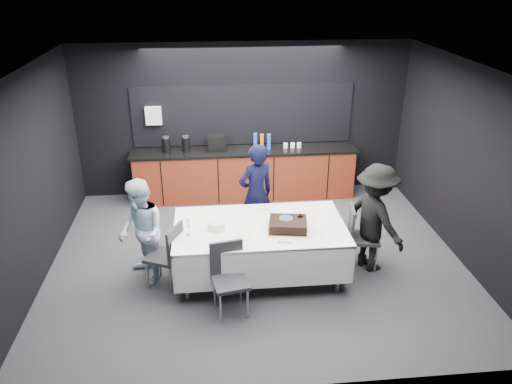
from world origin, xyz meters
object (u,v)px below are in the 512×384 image
Objects in this scene: chair_left at (169,252)px; cake_assembly at (288,225)px; person_center at (256,194)px; person_left at (141,232)px; chair_right at (359,233)px; party_table at (260,234)px; plate_stack at (216,225)px; chair_near at (229,273)px; person_right at (375,218)px; champagne_flute at (188,224)px.

cake_assembly is at bearing 1.23° from chair_left.
cake_assembly is 1.12m from person_center.
chair_right is at bearing 64.67° from person_left.
plate_stack is at bearing -176.82° from party_table.
person_left reaches higher than chair_near.
party_table is 2.51× the size of chair_left.
cake_assembly reaches higher than party_table.
person_left is at bearing 5.02° from person_center.
chair_left is at bearing -168.12° from plate_stack.
chair_near is at bearing 83.75° from person_right.
chair_right is 0.62× the size of person_left.
champagne_flute is 0.14× the size of person_center.
person_center is at bearing 33.51° from person_right.
person_center is at bearing 87.30° from party_table.
person_left is at bearing 178.96° from party_table.
chair_right is 1.64m from person_center.
party_table is 10.36× the size of champagne_flute.
cake_assembly is 2.53× the size of plate_stack.
chair_near is (-0.46, -0.73, -0.11)m from party_table.
chair_near is 0.62× the size of person_left.
chair_left is at bearing -174.30° from chair_right.
chair_near is 0.59× the size of person_right.
party_table is 9.88× the size of plate_stack.
plate_stack is 2.04m from chair_right.
cake_assembly is at bearing -167.72° from chair_right.
chair_left is 0.95m from chair_near.
person_left is (-1.00, 0.06, -0.09)m from plate_stack.
person_center is at bearing 57.10° from plate_stack.
person_right reaches higher than champagne_flute.
cake_assembly reaches higher than chair_right.
person_right is at bearing 126.00° from person_center.
chair_right is at bearing 5.70° from chair_left.
cake_assembly is 0.96m from plate_stack.
chair_right is at bearing 3.88° from party_table.
champagne_flute is 0.24× the size of chair_right.
chair_left is 0.62× the size of person_left.
plate_stack is at bearing -176.33° from chair_right.
plate_stack is 0.16× the size of person_left.
person_center is (1.27, 1.11, 0.27)m from chair_left.
champagne_flute is 0.24× the size of chair_left.
cake_assembly is at bearing 35.99° from chair_near.
plate_stack is at bearing 11.88° from chair_left.
chair_right is at bearing 45.80° from person_right.
party_table is 0.95m from person_center.
cake_assembly is at bearing 82.58° from person_center.
person_center is at bearing 73.20° from chair_near.
chair_near is (0.77, -0.57, 0.00)m from chair_left.
plate_stack reaches higher than party_table.
chair_near is 2.23m from person_right.
person_center is (0.63, 0.97, -0.02)m from plate_stack.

